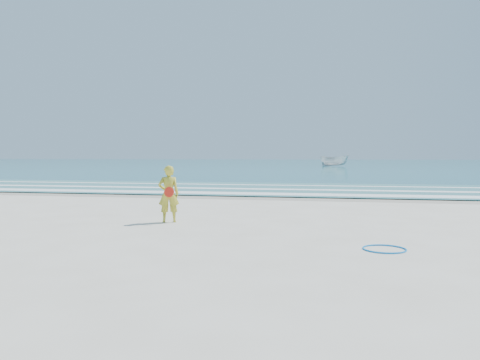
# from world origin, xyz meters

# --- Properties ---
(ground) EXTENTS (400.00, 400.00, 0.00)m
(ground) POSITION_xyz_m (0.00, 0.00, 0.00)
(ground) COLOR silver
(ground) RESTS_ON ground
(wet_sand) EXTENTS (400.00, 2.40, 0.00)m
(wet_sand) POSITION_xyz_m (0.00, 9.00, 0.00)
(wet_sand) COLOR #B2A893
(wet_sand) RESTS_ON ground
(ocean) EXTENTS (400.00, 190.00, 0.04)m
(ocean) POSITION_xyz_m (0.00, 105.00, 0.02)
(ocean) COLOR #19727F
(ocean) RESTS_ON ground
(shallow) EXTENTS (400.00, 10.00, 0.01)m
(shallow) POSITION_xyz_m (0.00, 14.00, 0.04)
(shallow) COLOR #59B7AD
(shallow) RESTS_ON ocean
(foam_near) EXTENTS (400.00, 1.40, 0.01)m
(foam_near) POSITION_xyz_m (0.00, 10.30, 0.05)
(foam_near) COLOR white
(foam_near) RESTS_ON shallow
(foam_mid) EXTENTS (400.00, 0.90, 0.01)m
(foam_mid) POSITION_xyz_m (0.00, 13.20, 0.05)
(foam_mid) COLOR white
(foam_mid) RESTS_ON shallow
(foam_far) EXTENTS (400.00, 0.60, 0.01)m
(foam_far) POSITION_xyz_m (0.00, 16.50, 0.05)
(foam_far) COLOR white
(foam_far) RESTS_ON shallow
(hoop) EXTENTS (1.07, 1.07, 0.03)m
(hoop) POSITION_xyz_m (4.70, -1.46, 0.01)
(hoop) COLOR #0C88E6
(hoop) RESTS_ON ground
(boat) EXTENTS (5.17, 3.53, 1.87)m
(boat) POSITION_xyz_m (3.45, 66.38, 0.97)
(boat) COLOR silver
(boat) RESTS_ON ocean
(woman) EXTENTS (0.65, 0.53, 1.52)m
(woman) POSITION_xyz_m (-0.59, 1.19, 0.76)
(woman) COLOR gold
(woman) RESTS_ON ground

